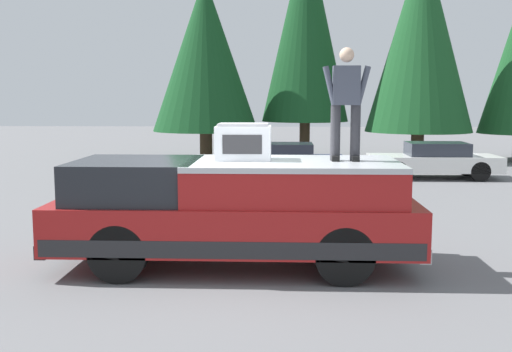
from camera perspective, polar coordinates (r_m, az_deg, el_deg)
The scene contains 9 objects.
ground_plane at distance 9.32m, azimuth -2.17°, elevation -8.79°, with size 90.00×90.00×0.00m, color slate.
pickup_truck at distance 9.27m, azimuth -1.94°, elevation -3.32°, with size 2.01×5.54×1.65m.
compressor_unit at distance 9.27m, azimuth -1.19°, elevation 3.26°, with size 0.65×0.84×0.56m.
person_on_truck_bed at distance 9.19m, azimuth 8.51°, elevation 7.04°, with size 0.29×0.72×1.69m.
parked_car_white at distance 20.31m, azimuth 16.49°, elevation 1.43°, with size 1.64×4.10×1.16m.
parked_car_navy at distance 19.17m, azimuth 2.30°, elevation 1.39°, with size 1.64×4.10×1.16m.
conifer_left at distance 25.77m, azimuth 15.34°, elevation 12.66°, with size 4.32×4.32×8.93m.
conifer_center_left at distance 26.11m, azimuth 4.73°, elevation 14.09°, with size 3.67×3.67×9.70m.
conifer_center_right at distance 25.00m, azimuth -4.84°, elevation 11.39°, with size 4.30×4.30×7.44m.
Camera 1 is at (-8.91, -0.72, 2.61)m, focal length 42.30 mm.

